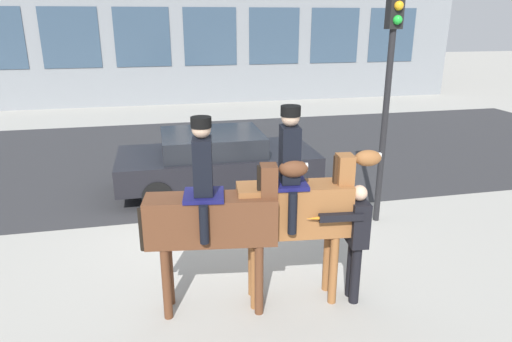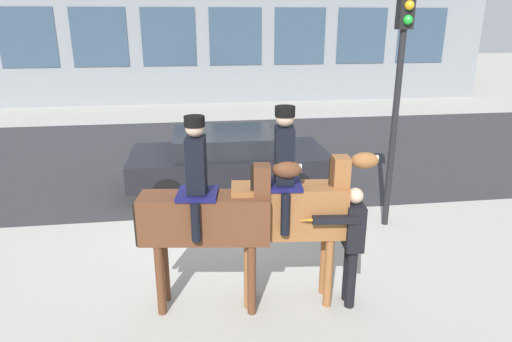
{
  "view_description": "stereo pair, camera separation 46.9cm",
  "coord_description": "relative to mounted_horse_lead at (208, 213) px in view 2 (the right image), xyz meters",
  "views": [
    {
      "loc": [
        -1.05,
        -7.47,
        3.59
      ],
      "look_at": [
        0.28,
        -1.43,
        1.52
      ],
      "focal_mm": 32.0,
      "sensor_mm": 36.0,
      "label": 1
    },
    {
      "loc": [
        -0.59,
        -7.55,
        3.59
      ],
      "look_at": [
        0.28,
        -1.43,
        1.52
      ],
      "focal_mm": 32.0,
      "sensor_mm": 36.0,
      "label": 2
    }
  ],
  "objects": [
    {
      "name": "ground_plane",
      "position": [
        0.45,
        2.39,
        -1.34
      ],
      "size": [
        80.0,
        80.0,
        0.0
      ],
      "primitive_type": "plane",
      "color": "#9E9B93"
    },
    {
      "name": "road_surface",
      "position": [
        0.45,
        7.14,
        -1.33
      ],
      "size": [
        25.78,
        8.5,
        0.01
      ],
      "color": "#2D2D30",
      "rests_on": "ground_plane"
    },
    {
      "name": "mounted_horse_lead",
      "position": [
        0.0,
        0.0,
        0.0
      ],
      "size": [
        2.05,
        0.66,
        2.53
      ],
      "rotation": [
        0.0,
        0.0,
        -0.14
      ],
      "color": "#59331E",
      "rests_on": "ground_plane"
    },
    {
      "name": "mounted_horse_companion",
      "position": [
        1.04,
        0.0,
        0.04
      ],
      "size": [
        1.89,
        0.65,
        2.62
      ],
      "rotation": [
        0.0,
        0.0,
        -0.1
      ],
      "color": "brown",
      "rests_on": "ground_plane"
    },
    {
      "name": "pedestrian_bystander",
      "position": [
        1.78,
        -0.19,
        -0.38
      ],
      "size": [
        0.86,
        0.43,
        1.63
      ],
      "rotation": [
        0.0,
        0.0,
        3.04
      ],
      "color": "black",
      "rests_on": "ground_plane"
    },
    {
      "name": "street_car_near_lane",
      "position": [
        0.59,
        4.36,
        -0.65
      ],
      "size": [
        4.23,
        2.04,
        1.29
      ],
      "color": "black",
      "rests_on": "ground_plane"
    },
    {
      "name": "traffic_light",
      "position": [
        3.28,
        2.07,
        1.44
      ],
      "size": [
        0.24,
        0.29,
        4.15
      ],
      "color": "black",
      "rests_on": "ground_plane"
    }
  ]
}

